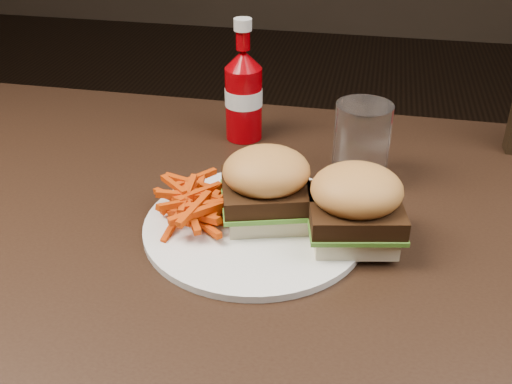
% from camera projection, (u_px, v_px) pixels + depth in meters
% --- Properties ---
extents(dining_table, '(1.20, 0.80, 0.04)m').
position_uv_depth(dining_table, '(228.00, 236.00, 0.78)').
color(dining_table, black).
rests_on(dining_table, ground).
extents(plate, '(0.28, 0.28, 0.01)m').
position_uv_depth(plate, '(254.00, 226.00, 0.76)').
color(plate, white).
rests_on(plate, dining_table).
extents(sandwich_half_a, '(0.12, 0.12, 0.03)m').
position_uv_depth(sandwich_half_a, '(266.00, 210.00, 0.76)').
color(sandwich_half_a, beige).
rests_on(sandwich_half_a, plate).
extents(sandwich_half_b, '(0.11, 0.11, 0.03)m').
position_uv_depth(sandwich_half_b, '(353.00, 230.00, 0.72)').
color(sandwich_half_b, beige).
rests_on(sandwich_half_b, plate).
extents(fries_pile, '(0.14, 0.14, 0.04)m').
position_uv_depth(fries_pile, '(201.00, 199.00, 0.77)').
color(fries_pile, red).
rests_on(fries_pile, plate).
extents(ketchup_bottle, '(0.07, 0.07, 0.12)m').
position_uv_depth(ketchup_bottle, '(244.00, 104.00, 0.96)').
color(ketchup_bottle, '#8C0005').
rests_on(ketchup_bottle, dining_table).
extents(tumbler, '(0.09, 0.09, 0.12)m').
position_uv_depth(tumbler, '(361.00, 146.00, 0.84)').
color(tumbler, white).
rests_on(tumbler, dining_table).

